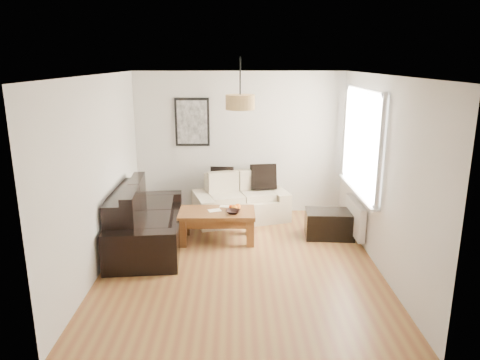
{
  "coord_description": "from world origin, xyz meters",
  "views": [
    {
      "loc": [
        -0.05,
        -5.87,
        2.79
      ],
      "look_at": [
        0.0,
        0.6,
        1.05
      ],
      "focal_mm": 33.58,
      "sensor_mm": 36.0,
      "label": 1
    }
  ],
  "objects_px": {
    "sofa_leather": "(146,218)",
    "ottoman": "(329,224)",
    "loveseat_cream": "(241,198)",
    "coffee_table": "(217,226)"
  },
  "relations": [
    {
      "from": "loveseat_cream",
      "to": "ottoman",
      "type": "relative_size",
      "value": 2.11
    },
    {
      "from": "loveseat_cream",
      "to": "sofa_leather",
      "type": "height_order",
      "value": "sofa_leather"
    },
    {
      "from": "loveseat_cream",
      "to": "ottoman",
      "type": "distance_m",
      "value": 1.67
    },
    {
      "from": "sofa_leather",
      "to": "ottoman",
      "type": "height_order",
      "value": "sofa_leather"
    },
    {
      "from": "loveseat_cream",
      "to": "sofa_leather",
      "type": "distance_m",
      "value": 1.88
    },
    {
      "from": "sofa_leather",
      "to": "coffee_table",
      "type": "bearing_deg",
      "value": -83.39
    },
    {
      "from": "sofa_leather",
      "to": "ottoman",
      "type": "bearing_deg",
      "value": -88.18
    },
    {
      "from": "loveseat_cream",
      "to": "ottoman",
      "type": "height_order",
      "value": "loveseat_cream"
    },
    {
      "from": "sofa_leather",
      "to": "coffee_table",
      "type": "distance_m",
      "value": 1.11
    },
    {
      "from": "loveseat_cream",
      "to": "coffee_table",
      "type": "relative_size",
      "value": 1.36
    }
  ]
}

